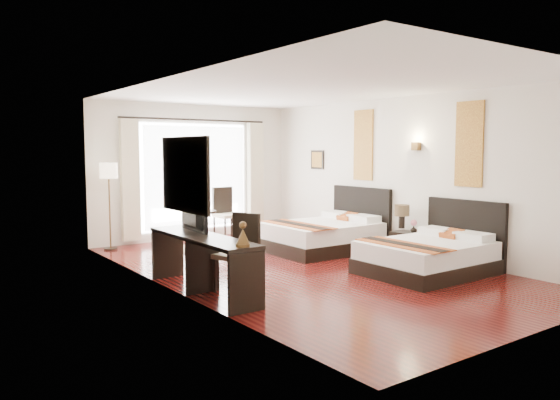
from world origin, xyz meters
TOP-DOWN VIEW (x-y plane):
  - floor at (0.00, 0.00)m, footprint 4.50×7.50m
  - ceiling at (0.00, 0.00)m, footprint 4.50×7.50m
  - wall_headboard at (2.25, 0.00)m, footprint 0.01×7.50m
  - wall_desk at (-2.25, 0.00)m, footprint 0.01×7.50m
  - wall_window at (0.00, 3.75)m, footprint 4.50×0.01m
  - wall_entry at (0.00, -3.75)m, footprint 4.50×0.01m
  - window_glass at (0.00, 3.73)m, footprint 2.40×0.02m
  - sheer_curtain at (0.00, 3.67)m, footprint 2.30×0.02m
  - drape_left at (-1.45, 3.63)m, footprint 0.35×0.14m
  - drape_right at (1.45, 3.63)m, footprint 0.35×0.14m
  - art_panel_near at (2.23, -1.34)m, footprint 0.03×0.50m
  - art_panel_far at (2.23, 1.02)m, footprint 0.03×0.50m
  - wall_sconce at (2.19, -0.31)m, footprint 0.10×0.14m
  - mirror_frame at (-2.22, -0.35)m, footprint 0.04×1.25m
  - mirror_glass at (-2.19, -0.35)m, footprint 0.01×1.12m
  - bed_near at (1.35, -1.34)m, footprint 1.91×1.48m
  - bed_far at (1.29, 1.02)m, footprint 2.03×1.58m
  - nightstand at (1.99, -0.31)m, footprint 0.37×0.46m
  - table_lamp at (1.98, -0.21)m, footprint 0.26×0.26m
  - vase at (2.01, -0.45)m, footprint 0.15×0.15m
  - console_desk at (-1.99, -0.35)m, footprint 0.50×2.20m
  - television at (-1.97, 0.06)m, footprint 0.16×0.81m
  - bronze_figurine at (-1.99, -1.35)m, footprint 0.17×0.17m
  - desk_chair at (-1.57, -0.54)m, footprint 0.60×0.60m
  - floor_lamp at (-1.93, 3.41)m, footprint 0.33×0.33m
  - side_table at (-0.28, 2.92)m, footprint 0.58×0.58m
  - fruit_bowl at (-0.29, 2.92)m, footprint 0.24×0.24m
  - window_chair at (0.46, 3.18)m, footprint 0.52×0.52m
  - jute_rug at (-0.48, 2.58)m, footprint 1.32×0.97m

SIDE VIEW (x-z plane):
  - floor at x=0.00m, z-range -0.01..0.00m
  - jute_rug at x=-0.48m, z-range 0.00..0.01m
  - nightstand at x=1.99m, z-range 0.00..0.44m
  - bed_near at x=1.35m, z-range -0.25..0.81m
  - bed_far at x=1.29m, z-range -0.27..0.87m
  - desk_chair at x=-1.57m, z-range -0.20..0.82m
  - window_chair at x=0.46m, z-range -0.21..0.87m
  - side_table at x=-0.28m, z-range 0.00..0.67m
  - console_desk at x=-1.99m, z-range 0.00..0.76m
  - vase at x=2.01m, z-range 0.50..0.62m
  - fruit_bowl at x=-0.29m, z-range 0.67..0.72m
  - table_lamp at x=1.98m, z-range 0.57..0.98m
  - bronze_figurine at x=-1.99m, z-range 0.76..1.01m
  - television at x=-1.97m, z-range 0.75..1.22m
  - drape_left at x=-1.45m, z-range 0.10..2.46m
  - drape_right at x=1.45m, z-range 0.10..2.46m
  - sheer_curtain at x=0.00m, z-range 0.25..2.35m
  - window_glass at x=0.00m, z-range 0.20..2.40m
  - floor_lamp at x=-1.93m, z-range 0.56..2.18m
  - wall_headboard at x=2.25m, z-range 0.00..2.80m
  - wall_desk at x=-2.25m, z-range 0.00..2.80m
  - wall_window at x=0.00m, z-range 0.00..2.80m
  - wall_entry at x=0.00m, z-range 0.00..2.80m
  - mirror_frame at x=-2.22m, z-range 1.08..2.02m
  - mirror_glass at x=-2.19m, z-range 1.14..1.96m
  - wall_sconce at x=2.19m, z-range 1.85..1.99m
  - art_panel_near at x=2.23m, z-range 1.27..2.62m
  - art_panel_far at x=2.23m, z-range 1.27..2.62m
  - ceiling at x=0.00m, z-range 2.78..2.80m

